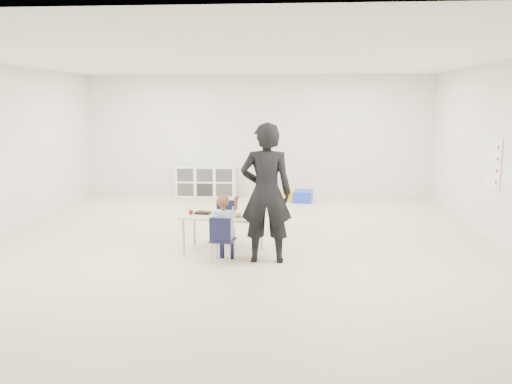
# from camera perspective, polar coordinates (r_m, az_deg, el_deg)

# --- Properties ---
(room) EXTENTS (9.00, 9.02, 2.80)m
(room) POSITION_cam_1_polar(r_m,az_deg,el_deg) (8.16, -2.10, 3.96)
(room) COLOR beige
(room) RESTS_ON ground
(table) EXTENTS (1.26, 0.76, 0.54)m
(table) POSITION_cam_1_polar(r_m,az_deg,el_deg) (7.99, -3.47, -4.35)
(table) COLOR beige
(table) RESTS_ON ground
(chair_near) EXTENTS (0.36, 0.34, 0.65)m
(chair_near) POSITION_cam_1_polar(r_m,az_deg,el_deg) (7.46, -3.49, -4.97)
(chair_near) COLOR black
(chair_near) RESTS_ON ground
(chair_far) EXTENTS (0.36, 0.34, 0.65)m
(chair_far) POSITION_cam_1_polar(r_m,az_deg,el_deg) (8.51, -3.47, -3.16)
(chair_far) COLOR black
(chair_far) RESTS_ON ground
(child) EXTENTS (0.49, 0.49, 1.02)m
(child) POSITION_cam_1_polar(r_m,az_deg,el_deg) (7.42, -3.50, -3.57)
(child) COLOR #B6CFF7
(child) RESTS_ON chair_near
(lunch_tray_near) EXTENTS (0.24, 0.19, 0.03)m
(lunch_tray_near) POSITION_cam_1_polar(r_m,az_deg,el_deg) (7.93, -2.65, -2.38)
(lunch_tray_near) COLOR black
(lunch_tray_near) RESTS_ON table
(lunch_tray_far) EXTENTS (0.24, 0.19, 0.03)m
(lunch_tray_far) POSITION_cam_1_polar(r_m,az_deg,el_deg) (8.09, -5.60, -2.18)
(lunch_tray_far) COLOR black
(lunch_tray_far) RESTS_ON table
(milk_carton) EXTENTS (0.08, 0.08, 0.10)m
(milk_carton) POSITION_cam_1_polar(r_m,az_deg,el_deg) (7.83, -3.58, -2.27)
(milk_carton) COLOR white
(milk_carton) RESTS_ON table
(bread_roll) EXTENTS (0.09, 0.09, 0.07)m
(bread_roll) POSITION_cam_1_polar(r_m,az_deg,el_deg) (7.80, -1.91, -2.44)
(bread_roll) COLOR #B38949
(bread_roll) RESTS_ON table
(apple_near) EXTENTS (0.07, 0.07, 0.07)m
(apple_near) POSITION_cam_1_polar(r_m,az_deg,el_deg) (8.03, -4.02, -2.08)
(apple_near) COLOR maroon
(apple_near) RESTS_ON table
(apple_far) EXTENTS (0.07, 0.07, 0.07)m
(apple_far) POSITION_cam_1_polar(r_m,az_deg,el_deg) (8.05, -6.87, -2.10)
(apple_far) COLOR maroon
(apple_far) RESTS_ON table
(cubby_shelf) EXTENTS (1.40, 0.40, 0.70)m
(cubby_shelf) POSITION_cam_1_polar(r_m,az_deg,el_deg) (12.67, -5.28, 1.12)
(cubby_shelf) COLOR white
(cubby_shelf) RESTS_ON ground
(rules_poster) EXTENTS (0.02, 0.60, 0.80)m
(rules_poster) POSITION_cam_1_polar(r_m,az_deg,el_deg) (9.24, 23.74, 2.88)
(rules_poster) COLOR white
(rules_poster) RESTS_ON room
(adult) EXTENTS (0.71, 0.48, 1.92)m
(adult) POSITION_cam_1_polar(r_m,az_deg,el_deg) (7.35, 1.07, -0.11)
(adult) COLOR black
(adult) RESTS_ON ground
(bin_red) EXTENTS (0.36, 0.43, 0.20)m
(bin_red) POSITION_cam_1_polar(r_m,az_deg,el_deg) (12.25, 0.90, -0.31)
(bin_red) COLOR red
(bin_red) RESTS_ON ground
(bin_yellow) EXTENTS (0.34, 0.44, 0.21)m
(bin_yellow) POSITION_cam_1_polar(r_m,az_deg,el_deg) (12.23, 3.43, -0.31)
(bin_yellow) COLOR yellow
(bin_yellow) RESTS_ON ground
(bin_blue) EXTENTS (0.45, 0.55, 0.25)m
(bin_blue) POSITION_cam_1_polar(r_m,az_deg,el_deg) (11.99, 4.98, -0.45)
(bin_blue) COLOR #1A38C4
(bin_blue) RESTS_ON ground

